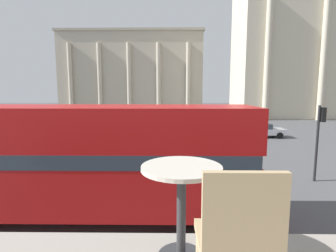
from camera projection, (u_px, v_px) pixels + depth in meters
double_decker_bus at (87, 158)px, 8.75m from camera, size 11.03×2.65×3.94m
cafe_dining_table at (181, 191)px, 1.95m from camera, size 0.60×0.60×0.73m
cafe_chair_0 at (237, 239)px, 1.36m from camera, size 0.40×0.40×0.91m
plaza_building_left at (133, 73)px, 59.94m from camera, size 31.44×11.50×17.37m
plaza_building_right at (330, 50)px, 44.59m from camera, size 31.97×11.67×22.72m
traffic_light_near at (319, 132)px, 12.67m from camera, size 0.42×0.24×3.75m
traffic_light_mid at (144, 118)px, 21.49m from camera, size 0.42×0.24×3.35m
car_silver at (261, 130)px, 25.34m from camera, size 4.20×1.93×1.35m
pedestrian_blue at (155, 122)px, 29.19m from camera, size 0.32×0.32×1.81m
pedestrian_black at (95, 135)px, 20.40m from camera, size 0.32×0.32×1.77m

